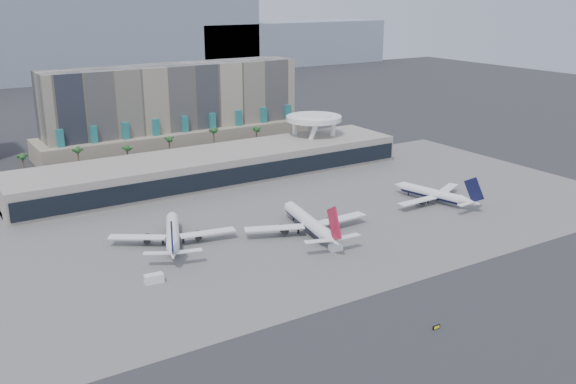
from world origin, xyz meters
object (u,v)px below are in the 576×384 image
service_vehicle_a (154,279)px  taxiway_sign (436,327)px  airliner_right (434,194)px  service_vehicle_b (336,248)px  airliner_left (173,234)px  airliner_centre (309,222)px

service_vehicle_a → taxiway_sign: bearing=-46.3°
airliner_right → taxiway_sign: 97.77m
airliner_right → taxiway_sign: size_ratio=17.30×
service_vehicle_a → taxiway_sign: size_ratio=2.34×
airliner_right → service_vehicle_b: size_ratio=9.56×
airliner_left → airliner_centre: (42.11, -14.72, 0.29)m
service_vehicle_a → service_vehicle_b: size_ratio=1.29×
service_vehicle_b → taxiway_sign: (-8.02, -51.77, -0.53)m
airliner_left → service_vehicle_b: 51.66m
service_vehicle_a → airliner_left: bearing=61.9°
service_vehicle_b → taxiway_sign: service_vehicle_b is taller
airliner_left → service_vehicle_b: size_ratio=9.92×
airliner_right → service_vehicle_a: size_ratio=7.40×
service_vehicle_a → service_vehicle_b: bearing=-3.3°
airliner_left → service_vehicle_b: (40.84, -31.53, -2.61)m
airliner_centre → service_vehicle_b: size_ratio=11.24×
airliner_left → airliner_centre: bearing=2.7°
airliner_left → taxiway_sign: size_ratio=17.95×
airliner_centre → airliner_left: bearing=170.9°
airliner_right → airliner_left: bearing=159.0°
service_vehicle_b → taxiway_sign: bearing=-88.9°
airliner_centre → service_vehicle_b: bearing=-84.2°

